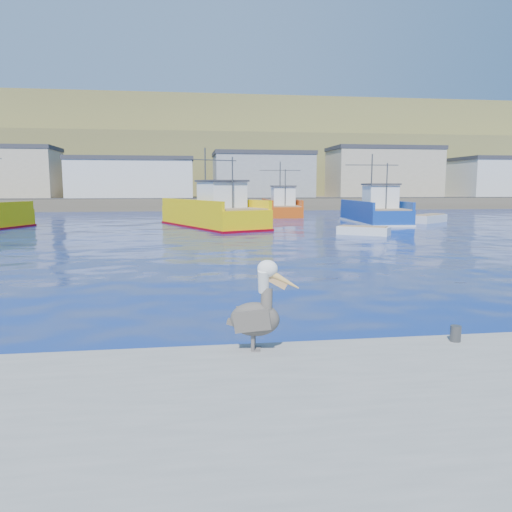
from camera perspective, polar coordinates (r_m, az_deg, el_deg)
The scene contains 9 objects.
ground at distance 12.49m, azimuth 1.44°, elevation -7.78°, with size 260.00×260.00×0.00m, color navy.
dock_bollards at distance 9.26m, azimuth 8.65°, elevation -9.35°, with size 36.20×0.20×0.30m.
far_shore at distance 121.21m, azimuth -7.12°, elevation 10.58°, with size 200.00×81.00×24.00m.
trawler_yellow_b at distance 41.94m, azimuth -4.87°, elevation 4.85°, with size 8.87×13.29×6.68m.
trawler_blue at distance 47.51m, azimuth 13.45°, elevation 4.90°, with size 5.10×10.79×6.43m.
boat_orange at distance 57.07m, azimuth 2.93°, elevation 5.65°, with size 4.78×9.21×6.18m.
skiff_mid at distance 35.78m, azimuth 12.18°, elevation 2.77°, with size 3.63×3.07×0.77m.
skiff_far at distance 49.67m, azimuth 19.23°, elevation 3.99°, with size 4.37×3.91×0.95m.
pelican at distance 8.88m, azimuth 0.17°, elevation -6.38°, with size 1.31×0.72×1.62m.
Camera 1 is at (-1.97, -11.86, 3.40)m, focal length 35.00 mm.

